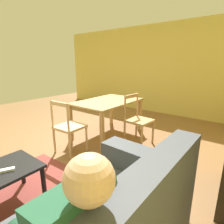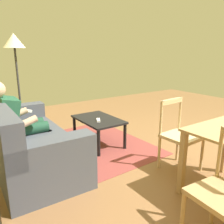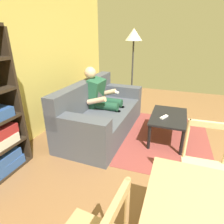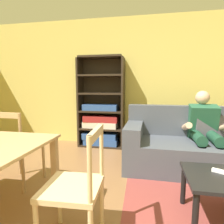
{
  "view_description": "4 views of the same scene",
  "coord_description": "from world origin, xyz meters",
  "px_view_note": "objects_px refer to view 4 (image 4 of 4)",
  "views": [
    {
      "loc": [
        1.78,
        2.78,
        1.48
      ],
      "look_at": [
        0.09,
        1.47,
        0.9
      ],
      "focal_mm": 29.01,
      "sensor_mm": 36.0,
      "label": 1
    },
    {
      "loc": [
        -1.82,
        2.78,
        1.52
      ],
      "look_at": [
        0.09,
        1.47,
        0.9
      ],
      "focal_mm": 37.39,
      "sensor_mm": 36.0,
      "label": 2
    },
    {
      "loc": [
        -1.68,
        0.84,
        1.69
      ],
      "look_at": [
        0.09,
        1.47,
        0.9
      ],
      "focal_mm": 30.12,
      "sensor_mm": 36.0,
      "label": 3
    },
    {
      "loc": [
        0.5,
        -0.76,
        1.21
      ],
      "look_at": [
        0.09,
        1.47,
        0.9
      ],
      "focal_mm": 30.0,
      "sensor_mm": 36.0,
      "label": 4
    }
  ],
  "objects_px": {
    "person_lounging": "(204,129)",
    "bookshelf": "(101,113)",
    "tv_remote": "(223,172)",
    "dining_chair_facing_couch": "(76,187)",
    "couch": "(194,146)",
    "dining_chair_near_wall": "(18,148)"
  },
  "relations": [
    {
      "from": "bookshelf",
      "to": "dining_chair_facing_couch",
      "type": "relative_size",
      "value": 1.97
    },
    {
      "from": "couch",
      "to": "dining_chair_near_wall",
      "type": "distance_m",
      "value": 2.42
    },
    {
      "from": "couch",
      "to": "person_lounging",
      "type": "distance_m",
      "value": 0.3
    },
    {
      "from": "bookshelf",
      "to": "dining_chair_near_wall",
      "type": "relative_size",
      "value": 1.95
    },
    {
      "from": "tv_remote",
      "to": "bookshelf",
      "type": "relative_size",
      "value": 0.09
    },
    {
      "from": "person_lounging",
      "to": "dining_chair_facing_couch",
      "type": "bearing_deg",
      "value": -129.49
    },
    {
      "from": "tv_remote",
      "to": "dining_chair_facing_couch",
      "type": "xyz_separation_m",
      "value": [
        -1.19,
        -0.49,
        0.0
      ]
    },
    {
      "from": "tv_remote",
      "to": "dining_chair_facing_couch",
      "type": "height_order",
      "value": "dining_chair_facing_couch"
    },
    {
      "from": "dining_chair_facing_couch",
      "to": "bookshelf",
      "type": "bearing_deg",
      "value": 99.23
    },
    {
      "from": "person_lounging",
      "to": "dining_chair_near_wall",
      "type": "height_order",
      "value": "person_lounging"
    },
    {
      "from": "person_lounging",
      "to": "bookshelf",
      "type": "bearing_deg",
      "value": 156.4
    },
    {
      "from": "tv_remote",
      "to": "dining_chair_facing_couch",
      "type": "relative_size",
      "value": 0.19
    },
    {
      "from": "couch",
      "to": "dining_chair_facing_couch",
      "type": "relative_size",
      "value": 2.22
    },
    {
      "from": "couch",
      "to": "dining_chair_near_wall",
      "type": "relative_size",
      "value": 2.2
    },
    {
      "from": "person_lounging",
      "to": "tv_remote",
      "type": "height_order",
      "value": "person_lounging"
    },
    {
      "from": "dining_chair_near_wall",
      "to": "couch",
      "type": "bearing_deg",
      "value": 21.62
    },
    {
      "from": "couch",
      "to": "bookshelf",
      "type": "bearing_deg",
      "value": 153.94
    },
    {
      "from": "bookshelf",
      "to": "tv_remote",
      "type": "bearing_deg",
      "value": -50.41
    },
    {
      "from": "bookshelf",
      "to": "dining_chair_facing_couch",
      "type": "distance_m",
      "value": 2.44
    },
    {
      "from": "tv_remote",
      "to": "dining_chair_facing_couch",
      "type": "bearing_deg",
      "value": 140.2
    },
    {
      "from": "couch",
      "to": "dining_chair_near_wall",
      "type": "xyz_separation_m",
      "value": [
        -2.25,
        -0.89,
        0.13
      ]
    },
    {
      "from": "dining_chair_facing_couch",
      "to": "dining_chair_near_wall",
      "type": "bearing_deg",
      "value": 144.82
    }
  ]
}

